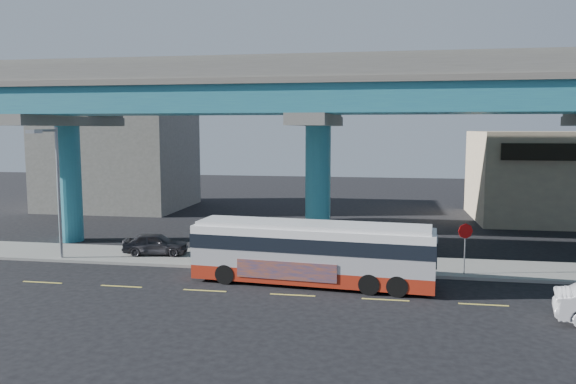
% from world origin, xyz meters
% --- Properties ---
extents(ground, '(120.00, 120.00, 0.00)m').
position_xyz_m(ground, '(0.00, 0.00, 0.00)').
color(ground, black).
rests_on(ground, ground).
extents(sidewalk, '(70.00, 4.00, 0.15)m').
position_xyz_m(sidewalk, '(0.00, 5.50, 0.07)').
color(sidewalk, gray).
rests_on(sidewalk, ground).
extents(lane_markings, '(58.00, 0.12, 0.01)m').
position_xyz_m(lane_markings, '(-0.00, -0.30, 0.01)').
color(lane_markings, '#D8C64C').
rests_on(lane_markings, ground).
extents(viaduct, '(52.00, 12.40, 11.70)m').
position_xyz_m(viaduct, '(-0.00, 9.11, 9.14)').
color(viaduct, '#24698B').
rests_on(viaduct, ground).
extents(building_beige, '(14.00, 10.23, 7.00)m').
position_xyz_m(building_beige, '(18.00, 22.98, 3.51)').
color(building_beige, tan).
rests_on(building_beige, ground).
extents(building_concrete, '(12.00, 10.00, 9.00)m').
position_xyz_m(building_concrete, '(-20.00, 24.00, 4.50)').
color(building_concrete, gray).
rests_on(building_concrete, ground).
extents(transit_bus, '(11.43, 3.43, 2.89)m').
position_xyz_m(transit_bus, '(0.61, 1.64, 1.58)').
color(transit_bus, maroon).
rests_on(transit_bus, ground).
extents(parked_car, '(2.40, 3.99, 1.23)m').
position_xyz_m(parked_car, '(-8.80, 5.60, 0.76)').
color(parked_car, '#303035').
rests_on(parked_car, sidewalk).
extents(street_lamp, '(0.50, 2.37, 7.18)m').
position_xyz_m(street_lamp, '(-13.63, 3.46, 4.85)').
color(street_lamp, gray).
rests_on(street_lamp, sidewalk).
extents(stop_sign, '(0.73, 0.25, 2.49)m').
position_xyz_m(stop_sign, '(7.81, 4.18, 1.94)').
color(stop_sign, gray).
rests_on(stop_sign, sidewalk).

